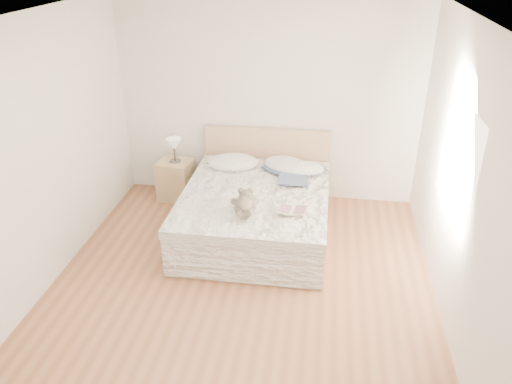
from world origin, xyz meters
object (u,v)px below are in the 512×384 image
nightstand (176,180)px  teddy_bear (244,210)px  bed (256,209)px  photo_book (218,164)px  childrens_book (293,210)px  table_lamp (174,145)px

nightstand → teddy_bear: 1.85m
bed → photo_book: 0.89m
nightstand → teddy_bear: size_ratio=1.54×
nightstand → childrens_book: size_ratio=1.72×
teddy_bear → photo_book: bearing=106.4°
table_lamp → teddy_bear: size_ratio=0.92×
table_lamp → photo_book: table_lamp is taller
bed → childrens_book: 0.79m
bed → photo_book: (-0.59, 0.58, 0.32)m
teddy_bear → nightstand: bearing=123.0°
bed → teddy_bear: size_ratio=5.89×
table_lamp → nightstand: bearing=144.8°
nightstand → childrens_book: childrens_book is taller
bed → nightstand: 1.43m
photo_book → teddy_bear: 1.34m
table_lamp → teddy_bear: 1.80m
nightstand → table_lamp: size_ratio=1.68×
nightstand → childrens_book: (1.71, -1.26, 0.35)m
childrens_book → teddy_bear: bearing=-162.0°
table_lamp → teddy_bear: (1.17, -1.36, -0.15)m
nightstand → photo_book: photo_book is taller
photo_book → teddy_bear: size_ratio=0.87×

